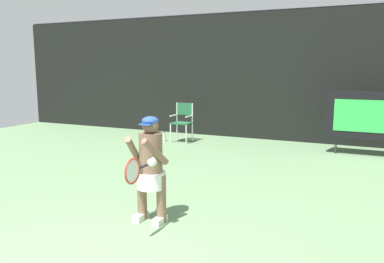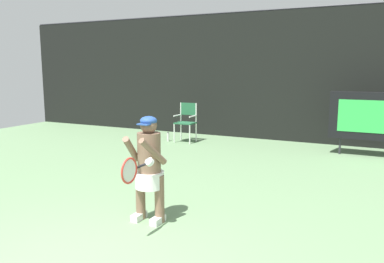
{
  "view_description": "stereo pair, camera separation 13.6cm",
  "coord_description": "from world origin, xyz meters",
  "px_view_note": "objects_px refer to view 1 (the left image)",
  "views": [
    {
      "loc": [
        2.45,
        -2.5,
        2.05
      ],
      "look_at": [
        -0.08,
        3.03,
        1.05
      ],
      "focal_mm": 36.31,
      "sensor_mm": 36.0,
      "label": 1
    },
    {
      "loc": [
        2.57,
        -2.44,
        2.05
      ],
      "look_at": [
        -0.08,
        3.03,
        1.05
      ],
      "focal_mm": 36.31,
      "sensor_mm": 36.0,
      "label": 2
    }
  ],
  "objects_px": {
    "tennis_player": "(151,166)",
    "tennis_racket": "(134,171)",
    "water_bottle": "(164,137)",
    "umpire_chair": "(183,120)",
    "scoreboard": "(376,116)"
  },
  "relations": [
    {
      "from": "tennis_player",
      "to": "tennis_racket",
      "type": "distance_m",
      "value": 0.66
    },
    {
      "from": "water_bottle",
      "to": "tennis_racket",
      "type": "distance_m",
      "value": 6.44
    },
    {
      "from": "water_bottle",
      "to": "umpire_chair",
      "type": "bearing_deg",
      "value": 20.3
    },
    {
      "from": "scoreboard",
      "to": "umpire_chair",
      "type": "height_order",
      "value": "scoreboard"
    },
    {
      "from": "water_bottle",
      "to": "tennis_racket",
      "type": "xyz_separation_m",
      "value": [
        2.75,
        -5.77,
        0.75
      ]
    },
    {
      "from": "water_bottle",
      "to": "tennis_player",
      "type": "distance_m",
      "value": 5.8
    },
    {
      "from": "tennis_player",
      "to": "tennis_racket",
      "type": "height_order",
      "value": "tennis_player"
    },
    {
      "from": "scoreboard",
      "to": "water_bottle",
      "type": "relative_size",
      "value": 8.3
    },
    {
      "from": "tennis_player",
      "to": "umpire_chair",
      "type": "bearing_deg",
      "value": 111.69
    },
    {
      "from": "tennis_player",
      "to": "tennis_racket",
      "type": "bearing_deg",
      "value": -76.94
    },
    {
      "from": "scoreboard",
      "to": "tennis_racket",
      "type": "bearing_deg",
      "value": -112.93
    },
    {
      "from": "umpire_chair",
      "to": "tennis_player",
      "type": "height_order",
      "value": "tennis_player"
    },
    {
      "from": "scoreboard",
      "to": "tennis_racket",
      "type": "relative_size",
      "value": 3.65
    },
    {
      "from": "water_bottle",
      "to": "tennis_player",
      "type": "bearing_deg",
      "value": -63.14
    },
    {
      "from": "scoreboard",
      "to": "tennis_racket",
      "type": "xyz_separation_m",
      "value": [
        -2.6,
        -6.14,
        -0.07
      ]
    }
  ]
}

